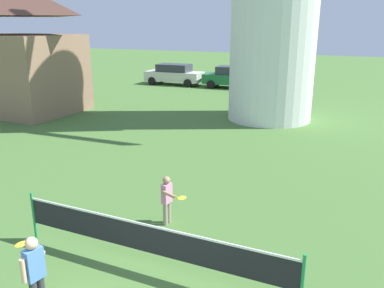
% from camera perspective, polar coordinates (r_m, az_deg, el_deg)
% --- Properties ---
extents(tennis_net, '(5.76, 0.06, 1.10)m').
position_cam_1_polar(tennis_net, '(7.71, -6.36, -13.30)').
color(tennis_net, '#238E4C').
rests_on(tennis_net, ground_plane).
extents(player_near, '(0.74, 0.63, 1.35)m').
position_cam_1_polar(player_near, '(7.16, -21.61, -16.33)').
color(player_near, '#333338').
rests_on(player_near, ground_plane).
extents(player_far, '(0.69, 0.56, 1.19)m').
position_cam_1_polar(player_far, '(9.35, -3.51, -7.64)').
color(player_far, '#9E937F').
rests_on(player_far, ground_plane).
extents(parked_car_cream, '(4.47, 1.98, 1.56)m').
position_cam_1_polar(parked_car_cream, '(31.28, -2.56, 9.96)').
color(parked_car_cream, silver).
rests_on(parked_car_cream, ground_plane).
extents(parked_car_green, '(4.56, 2.14, 1.56)m').
position_cam_1_polar(parked_car_green, '(29.65, 6.05, 9.50)').
color(parked_car_green, '#1E6638').
rests_on(parked_car_green, ground_plane).
extents(chapel, '(6.35, 4.68, 7.60)m').
position_cam_1_polar(chapel, '(23.17, -23.79, 12.32)').
color(chapel, '#937056').
rests_on(chapel, ground_plane).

